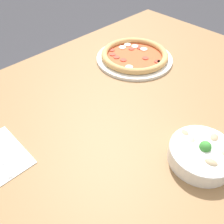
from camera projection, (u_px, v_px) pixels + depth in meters
ground_plane at (128, 196)px, 1.42m from camera, size 8.00×8.00×0.00m
dining_table at (136, 111)px, 0.97m from camera, size 1.32×0.98×0.75m
pizza at (134, 56)px, 1.06m from camera, size 0.32×0.32×0.04m
bowl at (202, 153)px, 0.67m from camera, size 0.18×0.18×0.07m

